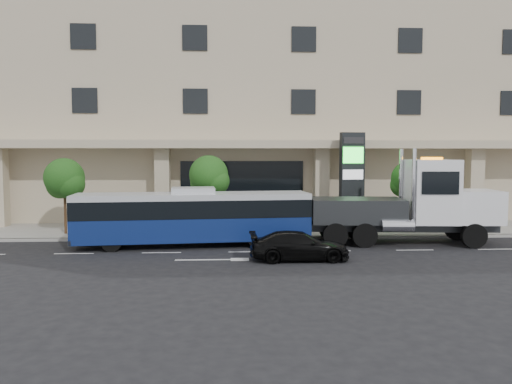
# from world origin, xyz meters

# --- Properties ---
(ground) EXTENTS (120.00, 120.00, 0.00)m
(ground) POSITION_xyz_m (0.00, 0.00, 0.00)
(ground) COLOR black
(ground) RESTS_ON ground
(sidewalk) EXTENTS (120.00, 6.00, 0.15)m
(sidewalk) POSITION_xyz_m (0.00, 5.00, 0.07)
(sidewalk) COLOR gray
(sidewalk) RESTS_ON ground
(curb) EXTENTS (120.00, 0.30, 0.15)m
(curb) POSITION_xyz_m (0.00, 2.00, 0.07)
(curb) COLOR gray
(curb) RESTS_ON ground
(convention_center) EXTENTS (60.00, 17.60, 20.00)m
(convention_center) POSITION_xyz_m (-0.00, 15.42, 9.97)
(convention_center) COLOR #BBAC8C
(convention_center) RESTS_ON ground
(tree_left) EXTENTS (2.27, 2.20, 4.22)m
(tree_left) POSITION_xyz_m (-9.97, 3.59, 3.11)
(tree_left) COLOR #422B19
(tree_left) RESTS_ON sidewalk
(tree_mid) EXTENTS (2.28, 2.20, 4.38)m
(tree_mid) POSITION_xyz_m (-1.97, 3.59, 3.26)
(tree_mid) COLOR #422B19
(tree_mid) RESTS_ON sidewalk
(tree_right) EXTENTS (2.10, 2.00, 4.04)m
(tree_right) POSITION_xyz_m (9.53, 3.59, 3.04)
(tree_right) COLOR #422B19
(tree_right) RESTS_ON sidewalk
(city_bus) EXTENTS (11.73, 3.42, 2.93)m
(city_bus) POSITION_xyz_m (-2.65, 0.24, 1.49)
(city_bus) COLOR black
(city_bus) RESTS_ON ground
(tow_truck) EXTENTS (10.69, 3.40, 4.85)m
(tow_truck) POSITION_xyz_m (8.47, 0.26, 1.99)
(tow_truck) COLOR #2D3033
(tow_truck) RESTS_ON ground
(black_sedan) EXTENTS (4.30, 1.78, 1.24)m
(black_sedan) POSITION_xyz_m (2.16, -3.44, 0.62)
(black_sedan) COLOR black
(black_sedan) RESTS_ON ground
(signage_pylon) EXTENTS (1.48, 0.71, 5.72)m
(signage_pylon) POSITION_xyz_m (6.44, 4.65, 3.06)
(signage_pylon) COLOR black
(signage_pylon) RESTS_ON sidewalk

